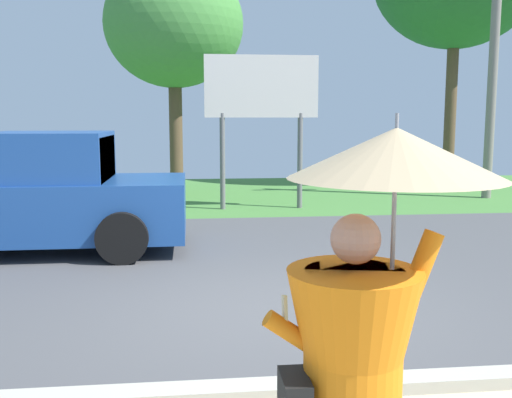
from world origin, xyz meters
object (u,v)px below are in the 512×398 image
monk_pedestrian (361,352)px  roadside_billboard (262,98)px  pickup_truck (21,197)px  utility_pole (493,62)px  tree_left_far (174,25)px

monk_pedestrian → roadside_billboard: size_ratio=0.61×
pickup_truck → utility_pole: size_ratio=0.78×
roadside_billboard → tree_left_far: size_ratio=0.56×
roadside_billboard → monk_pedestrian: bearing=-94.6°
roadside_billboard → tree_left_far: bearing=124.6°
roadside_billboard → tree_left_far: (-2.01, 2.91, 2.01)m
roadside_billboard → tree_left_far: tree_left_far is taller
pickup_truck → tree_left_far: 8.10m
pickup_truck → roadside_billboard: (4.30, 3.93, 1.68)m
monk_pedestrian → roadside_billboard: bearing=99.8°
tree_left_far → utility_pole: bearing=-12.2°
monk_pedestrian → tree_left_far: 14.40m
monk_pedestrian → roadside_billboard: (0.89, 11.02, 1.47)m
monk_pedestrian → tree_left_far: bearing=109.0°
monk_pedestrian → pickup_truck: 7.87m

